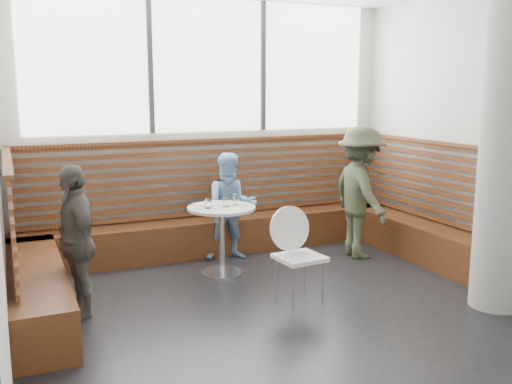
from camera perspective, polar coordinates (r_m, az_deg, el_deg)
name	(u,v)px	position (r m, az deg, el deg)	size (l,w,h in m)	color
room	(301,144)	(5.13, 4.52, 4.79)	(5.00, 5.00, 3.20)	silver
booth	(230,230)	(6.93, -2.60, -3.78)	(5.00, 2.50, 1.44)	#462411
concrete_column	(507,142)	(5.80, 23.85, 4.57)	(0.50, 0.50, 3.20)	gray
cafe_table	(222,226)	(6.46, -3.46, -3.40)	(0.77, 0.77, 0.79)	silver
cafe_chair	(296,247)	(5.67, 4.05, -5.48)	(0.45, 0.44, 0.94)	white
adult_man	(360,192)	(7.20, 10.41, -0.03)	(1.06, 0.61, 1.64)	#3C432D
child_back	(231,207)	(7.00, -2.49, -1.49)	(0.64, 0.50, 1.33)	#7EAADC
child_left	(75,241)	(5.51, -17.60, -4.70)	(0.83, 0.35, 1.42)	#53504B
plate_near	(204,205)	(6.47, -5.19, -1.30)	(0.21, 0.21, 0.02)	white
plate_far	(228,203)	(6.54, -2.84, -1.14)	(0.22, 0.22, 0.02)	white
glass_left	(208,203)	(6.32, -4.83, -1.14)	(0.07, 0.07, 0.11)	white
glass_mid	(226,202)	(6.38, -3.03, -0.98)	(0.07, 0.07, 0.12)	white
glass_right	(235,199)	(6.50, -2.09, -0.74)	(0.08, 0.08, 0.12)	white
menu_card	(234,209)	(6.28, -2.22, -1.68)	(0.18, 0.13, 0.00)	#A5C64C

